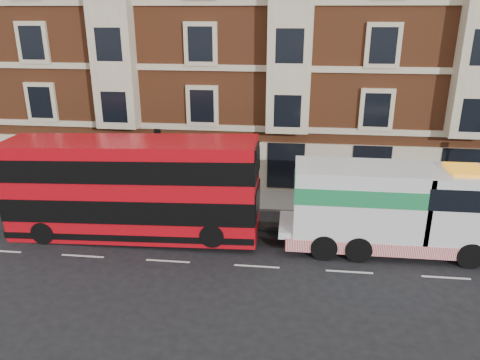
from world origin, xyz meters
TOP-DOWN VIEW (x-y plane):
  - ground at (0.00, 0.00)m, footprint 120.00×120.00m
  - sidewalk at (0.00, 7.50)m, footprint 90.00×3.00m
  - victorian_terrace at (0.50, 15.00)m, footprint 45.00×12.00m
  - lamp_post_west at (-6.00, 6.20)m, footprint 0.35×0.15m
  - double_decker_bus at (-6.26, 2.25)m, footprint 12.14×2.79m
  - tow_truck at (5.81, 2.25)m, footprint 9.72×2.87m
  - pedestrian at (-11.36, 6.22)m, footprint 0.60×0.44m

SIDE VIEW (x-z plane):
  - ground at x=0.00m, z-range 0.00..0.00m
  - sidewalk at x=0.00m, z-range 0.00..0.15m
  - pedestrian at x=-11.36m, z-range 0.15..1.67m
  - tow_truck at x=5.81m, z-range 0.12..4.17m
  - double_decker_bus at x=-6.26m, z-range 0.15..5.06m
  - lamp_post_west at x=-6.00m, z-range 0.50..4.85m
  - victorian_terrace at x=0.50m, z-range -0.13..20.27m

